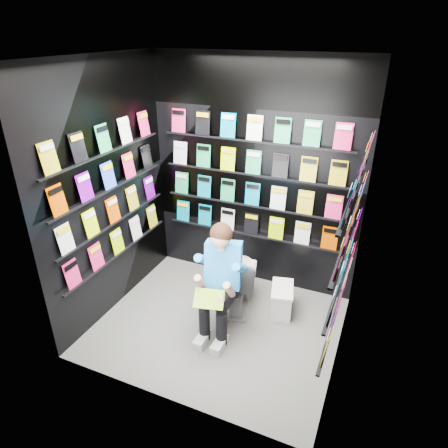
% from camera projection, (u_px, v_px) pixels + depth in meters
% --- Properties ---
extents(floor, '(2.40, 2.40, 0.00)m').
position_uv_depth(floor, '(218.00, 325.00, 4.17)').
color(floor, '#60605D').
rests_on(floor, ground).
extents(ceiling, '(2.40, 2.40, 0.00)m').
position_uv_depth(ceiling, '(215.00, 57.00, 3.01)').
color(ceiling, white).
rests_on(ceiling, floor).
extents(wall_back, '(2.40, 0.04, 2.60)m').
position_uv_depth(wall_back, '(254.00, 178.00, 4.41)').
color(wall_back, black).
rests_on(wall_back, floor).
extents(wall_front, '(2.40, 0.04, 2.60)m').
position_uv_depth(wall_front, '(158.00, 268.00, 2.77)').
color(wall_front, black).
rests_on(wall_front, floor).
extents(wall_left, '(0.04, 2.00, 2.60)m').
position_uv_depth(wall_left, '(108.00, 193.00, 4.02)').
color(wall_left, black).
rests_on(wall_left, floor).
extents(wall_right, '(0.04, 2.00, 2.60)m').
position_uv_depth(wall_right, '(354.00, 238.00, 3.17)').
color(wall_right, black).
rests_on(wall_right, floor).
extents(comics_back, '(2.10, 0.06, 1.37)m').
position_uv_depth(comics_back, '(253.00, 178.00, 4.39)').
color(comics_back, '#DF2267').
rests_on(comics_back, wall_back).
extents(comics_left, '(0.06, 1.70, 1.37)m').
position_uv_depth(comics_left, '(111.00, 193.00, 4.00)').
color(comics_left, '#DF2267').
rests_on(comics_left, wall_left).
extents(comics_right, '(0.06, 1.70, 1.37)m').
position_uv_depth(comics_right, '(351.00, 237.00, 3.17)').
color(comics_right, '#DF2267').
rests_on(comics_right, wall_right).
extents(toilet, '(0.59, 0.83, 0.73)m').
position_uv_depth(toilet, '(238.00, 277.00, 4.33)').
color(toilet, white).
rests_on(toilet, floor).
extents(longbox, '(0.29, 0.41, 0.28)m').
position_uv_depth(longbox, '(282.00, 301.00, 4.32)').
color(longbox, silver).
rests_on(longbox, floor).
extents(longbox_lid, '(0.31, 0.44, 0.03)m').
position_uv_depth(longbox_lid, '(283.00, 289.00, 4.25)').
color(longbox_lid, silver).
rests_on(longbox_lid, longbox).
extents(reader, '(0.63, 0.79, 1.27)m').
position_uv_depth(reader, '(224.00, 265.00, 3.85)').
color(reader, '#3094E5').
rests_on(reader, toilet).
extents(held_comic, '(0.31, 0.23, 0.12)m').
position_uv_depth(held_comic, '(209.00, 299.00, 3.63)').
color(held_comic, green).
rests_on(held_comic, reader).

